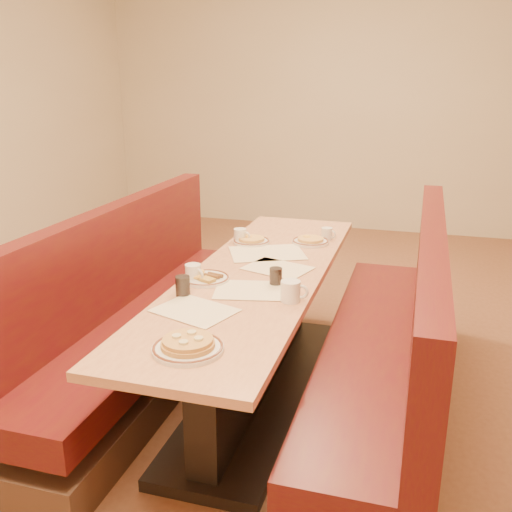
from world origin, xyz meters
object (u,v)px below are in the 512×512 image
(diner_table, at_px, (257,335))
(soda_tumbler_near, at_px, (183,286))
(booth_right, at_px, (390,354))
(soda_tumbler_mid, at_px, (276,276))
(coffee_mug_c, at_px, (327,233))
(eggs_plate, at_px, (205,278))
(coffee_mug_a, at_px, (291,291))
(coffee_mug_b, at_px, (194,273))
(pancake_plate, at_px, (188,346))
(booth_left, at_px, (140,322))
(coffee_mug_d, at_px, (241,235))

(diner_table, distance_m, soda_tumbler_near, 0.66)
(booth_right, xyz_separation_m, soda_tumbler_mid, (-0.59, -0.16, 0.43))
(coffee_mug_c, bearing_deg, booth_right, -40.17)
(diner_table, relative_size, eggs_plate, 10.04)
(coffee_mug_a, bearing_deg, coffee_mug_b, 161.03)
(coffee_mug_b, relative_size, soda_tumbler_mid, 1.27)
(pancake_plate, bearing_deg, soda_tumbler_mid, 80.22)
(soda_tumbler_mid, bearing_deg, coffee_mug_b, -170.84)
(booth_left, height_order, booth_right, same)
(eggs_plate, bearing_deg, coffee_mug_b, -153.47)
(booth_left, distance_m, soda_tumbler_near, 0.78)
(coffee_mug_b, bearing_deg, eggs_plate, 51.27)
(diner_table, height_order, coffee_mug_b, coffee_mug_b)
(diner_table, xyz_separation_m, coffee_mug_c, (0.25, 0.75, 0.42))
(diner_table, xyz_separation_m, booth_right, (0.73, 0.00, -0.01))
(coffee_mug_a, bearing_deg, pancake_plate, -119.14)
(eggs_plate, distance_m, coffee_mug_c, 1.07)
(pancake_plate, relative_size, eggs_plate, 1.12)
(booth_right, bearing_deg, booth_left, 180.00)
(diner_table, relative_size, coffee_mug_a, 18.79)
(eggs_plate, xyz_separation_m, soda_tumbler_near, (-0.02, -0.23, 0.03))
(soda_tumbler_near, xyz_separation_m, soda_tumbler_mid, (0.39, 0.27, -0.00))
(soda_tumbler_mid, bearing_deg, soda_tumbler_near, -145.48)
(coffee_mug_a, distance_m, coffee_mug_d, 1.05)
(booth_right, height_order, coffee_mug_a, booth_right)
(diner_table, height_order, booth_left, booth_left)
(coffee_mug_b, xyz_separation_m, soda_tumbler_near, (0.03, -0.20, 0.00))
(diner_table, bearing_deg, soda_tumbler_mid, -48.34)
(diner_table, height_order, coffee_mug_c, coffee_mug_c)
(pancake_plate, xyz_separation_m, soda_tumbler_mid, (0.14, 0.81, 0.02))
(booth_left, distance_m, coffee_mug_b, 0.67)
(soda_tumbler_mid, bearing_deg, booth_right, 15.41)
(diner_table, height_order, booth_right, booth_right)
(diner_table, relative_size, coffee_mug_c, 24.72)
(booth_right, distance_m, soda_tumbler_near, 1.16)
(pancake_plate, height_order, eggs_plate, pancake_plate)
(eggs_plate, distance_m, soda_tumbler_mid, 0.37)
(booth_right, relative_size, pancake_plate, 8.96)
(eggs_plate, relative_size, coffee_mug_b, 2.19)
(pancake_plate, height_order, coffee_mug_d, coffee_mug_d)
(diner_table, relative_size, booth_right, 1.00)
(coffee_mug_a, relative_size, coffee_mug_c, 1.32)
(coffee_mug_d, bearing_deg, pancake_plate, -68.61)
(booth_left, relative_size, booth_right, 1.00)
(booth_right, bearing_deg, diner_table, 180.00)
(diner_table, distance_m, soda_tumbler_mid, 0.47)
(soda_tumbler_near, bearing_deg, coffee_mug_c, 67.09)
(eggs_plate, height_order, coffee_mug_b, coffee_mug_b)
(coffee_mug_b, bearing_deg, pancake_plate, -44.47)
(pancake_plate, bearing_deg, soda_tumbler_near, 115.24)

